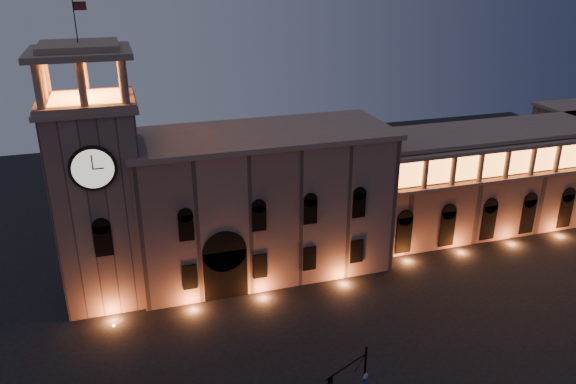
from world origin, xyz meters
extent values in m
plane|color=black|center=(0.00, 0.00, 0.00)|extent=(160.00, 160.00, 0.00)
cube|color=#7C5C51|center=(-2.00, 22.00, 8.50)|extent=(30.00, 12.00, 17.00)
cube|color=#8B7060|center=(-2.00, 22.00, 17.30)|extent=(30.80, 12.80, 0.60)
cube|color=black|center=(-8.00, 16.60, 3.00)|extent=(5.00, 1.40, 6.00)
cylinder|color=black|center=(-8.00, 16.60, 6.00)|extent=(5.00, 1.40, 5.00)
cube|color=orange|center=(-8.00, 16.40, 2.80)|extent=(4.20, 0.20, 5.00)
cube|color=#7C5C51|center=(-20.50, 21.00, 11.00)|extent=(9.00, 9.00, 22.00)
cube|color=#8B7060|center=(-20.50, 21.00, 22.25)|extent=(9.80, 9.80, 0.50)
cylinder|color=black|center=(-20.50, 16.32, 17.00)|extent=(4.60, 0.35, 4.60)
cylinder|color=beige|center=(-20.50, 16.18, 17.00)|extent=(4.00, 0.12, 4.00)
cube|color=#8B7060|center=(-20.50, 21.00, 22.75)|extent=(9.40, 9.40, 0.50)
cube|color=orange|center=(-20.50, 21.00, 23.05)|extent=(6.80, 6.80, 0.15)
cylinder|color=#8B7060|center=(-24.30, 17.20, 25.10)|extent=(0.76, 0.76, 4.20)
cylinder|color=#8B7060|center=(-20.50, 17.20, 25.10)|extent=(0.76, 0.76, 4.20)
cylinder|color=#8B7060|center=(-16.70, 17.20, 25.10)|extent=(0.76, 0.76, 4.20)
cylinder|color=#8B7060|center=(-24.30, 24.80, 25.10)|extent=(0.76, 0.76, 4.20)
cylinder|color=#8B7060|center=(-20.50, 24.80, 25.10)|extent=(0.76, 0.76, 4.20)
cylinder|color=#8B7060|center=(-16.70, 24.80, 25.10)|extent=(0.76, 0.76, 4.20)
cylinder|color=#8B7060|center=(-24.30, 21.00, 25.10)|extent=(0.76, 0.76, 4.20)
cylinder|color=#8B7060|center=(-16.70, 21.00, 25.10)|extent=(0.76, 0.76, 4.20)
cube|color=#8B7060|center=(-20.50, 21.00, 27.50)|extent=(9.80, 9.80, 0.60)
cube|color=#8B7060|center=(-20.50, 21.00, 28.10)|extent=(7.50, 7.50, 0.60)
cylinder|color=black|center=(-20.50, 21.00, 30.40)|extent=(0.10, 0.10, 4.00)
plane|color=maroon|center=(-19.90, 21.00, 31.80)|extent=(1.20, 0.00, 1.20)
cube|color=brown|center=(32.00, 24.00, 7.00)|extent=(40.00, 10.00, 14.00)
cube|color=#8B7060|center=(32.00, 24.00, 14.25)|extent=(40.60, 10.60, 0.50)
cube|color=#8B7060|center=(32.00, 18.50, 9.30)|extent=(40.00, 1.20, 0.40)
cube|color=#8B7060|center=(32.00, 18.50, 13.60)|extent=(40.00, 1.40, 0.50)
cube|color=orange|center=(32.00, 19.05, 11.50)|extent=(38.00, 0.15, 3.60)
cylinder|color=#8B7060|center=(14.00, 18.50, 11.50)|extent=(0.70, 0.70, 4.00)
cylinder|color=#8B7060|center=(18.00, 18.50, 11.50)|extent=(0.70, 0.70, 4.00)
cylinder|color=#8B7060|center=(22.00, 18.50, 11.50)|extent=(0.70, 0.70, 4.00)
cylinder|color=#8B7060|center=(26.00, 18.50, 11.50)|extent=(0.70, 0.70, 4.00)
cylinder|color=#8B7060|center=(30.00, 18.50, 11.50)|extent=(0.70, 0.70, 4.00)
cylinder|color=#8B7060|center=(34.00, 18.50, 11.50)|extent=(0.70, 0.70, 4.00)
cylinder|color=#8B7060|center=(38.00, 18.50, 11.50)|extent=(0.70, 0.70, 4.00)
cylinder|color=black|center=(-0.57, -4.97, 3.33)|extent=(0.19, 0.19, 6.66)
sphere|color=black|center=(-0.57, -4.97, 6.75)|extent=(0.27, 0.27, 0.27)
cylinder|color=black|center=(-2.73, -5.97, 6.18)|extent=(4.37, 2.10, 0.11)
cube|color=black|center=(-4.37, -6.73, 5.71)|extent=(0.37, 0.36, 0.81)
cylinder|color=silver|center=(-0.56, -5.11, 4.00)|extent=(0.53, 0.27, 0.57)
cylinder|color=navy|center=(-0.56, -5.11, 3.23)|extent=(0.53, 0.27, 0.57)
camera|label=1|loc=(-17.78, -38.57, 35.46)|focal=35.00mm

